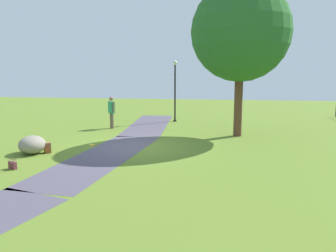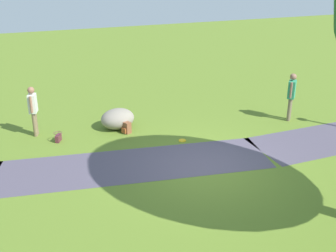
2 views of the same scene
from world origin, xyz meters
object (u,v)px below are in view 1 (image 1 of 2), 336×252
at_px(lawn_boulder, 32,145).
at_px(frisbee_on_grass, 92,145).
at_px(man_near_boulder, 112,110).
at_px(backpack_by_boulder, 47,148).
at_px(handbag_on_grass, 13,165).
at_px(lamp_post, 175,84).
at_px(large_shade_tree, 241,32).

height_order(lawn_boulder, frisbee_on_grass, lawn_boulder).
xyz_separation_m(man_near_boulder, backpack_by_boulder, (5.96, -0.77, -0.84)).
bearing_deg(man_near_boulder, frisbee_on_grass, 5.99).
height_order(handbag_on_grass, backpack_by_boulder, backpack_by_boulder).
distance_m(lawn_boulder, handbag_on_grass, 2.18).
bearing_deg(man_near_boulder, backpack_by_boulder, -7.39).
bearing_deg(backpack_by_boulder, lawn_boulder, -71.14).
relative_size(lamp_post, frisbee_on_grass, 15.66).
bearing_deg(man_near_boulder, lawn_boulder, -11.98).
bearing_deg(large_shade_tree, man_near_boulder, -100.71).
distance_m(lamp_post, backpack_by_boulder, 10.09).
xyz_separation_m(large_shade_tree, lamp_post, (-4.37, -3.67, -2.66)).
distance_m(large_shade_tree, frisbee_on_grass, 8.67).
relative_size(handbag_on_grass, frisbee_on_grass, 1.49).
xyz_separation_m(man_near_boulder, handbag_on_grass, (8.25, -0.81, -0.89)).
bearing_deg(lamp_post, lawn_boulder, -25.93).
distance_m(backpack_by_boulder, frisbee_on_grass, 2.02).
bearing_deg(lawn_boulder, handbag_on_grass, 13.04).
bearing_deg(large_shade_tree, frisbee_on_grass, -64.29).
bearing_deg(lamp_post, backpack_by_boulder, -23.62).
bearing_deg(lamp_post, frisbee_on_grass, -20.07).
relative_size(large_shade_tree, handbag_on_grass, 20.34).
relative_size(lamp_post, man_near_boulder, 2.16).
bearing_deg(backpack_by_boulder, handbag_on_grass, -1.04).
distance_m(lamp_post, lawn_boulder, 10.44).
bearing_deg(frisbee_on_grass, man_near_boulder, -174.01).
xyz_separation_m(lamp_post, man_near_boulder, (3.07, -3.18, -1.30)).
bearing_deg(large_shade_tree, backpack_by_boulder, -58.52).
height_order(man_near_boulder, handbag_on_grass, man_near_boulder).
xyz_separation_m(lawn_boulder, man_near_boulder, (-6.14, 1.30, 0.69)).
bearing_deg(lawn_boulder, backpack_by_boulder, 108.86).
distance_m(large_shade_tree, lawn_boulder, 10.56).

